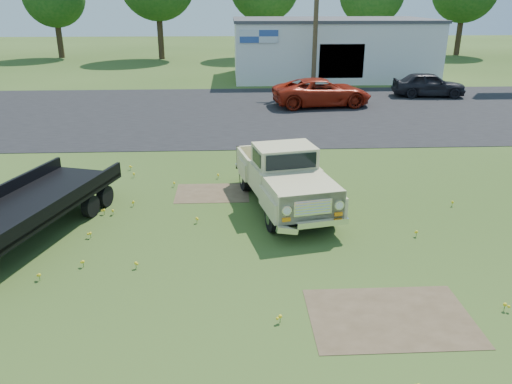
% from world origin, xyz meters
% --- Properties ---
extents(ground, '(140.00, 140.00, 0.00)m').
position_xyz_m(ground, '(0.00, 0.00, 0.00)').
color(ground, '#2F4917').
rests_on(ground, ground).
extents(asphalt_lot, '(90.00, 14.00, 0.02)m').
position_xyz_m(asphalt_lot, '(0.00, 15.00, 0.00)').
color(asphalt_lot, black).
rests_on(asphalt_lot, ground).
extents(dirt_patch_a, '(3.00, 2.00, 0.01)m').
position_xyz_m(dirt_patch_a, '(1.50, -3.00, 0.00)').
color(dirt_patch_a, brown).
rests_on(dirt_patch_a, ground).
extents(dirt_patch_b, '(2.20, 1.60, 0.01)m').
position_xyz_m(dirt_patch_b, '(-2.00, 3.50, 0.00)').
color(dirt_patch_b, brown).
rests_on(dirt_patch_b, ground).
extents(commercial_building, '(14.20, 8.20, 4.15)m').
position_xyz_m(commercial_building, '(6.00, 26.99, 2.10)').
color(commercial_building, silver).
rests_on(commercial_building, ground).
extents(utility_pole_mid, '(1.60, 0.30, 9.00)m').
position_xyz_m(utility_pole_mid, '(4.00, 22.00, 4.60)').
color(utility_pole_mid, '#3F321D').
rests_on(utility_pole_mid, ground).
extents(vintage_pickup_truck, '(2.86, 5.21, 1.79)m').
position_xyz_m(vintage_pickup_truck, '(0.06, 2.41, 0.90)').
color(vintage_pickup_truck, '#C8BC86').
rests_on(vintage_pickup_truck, ground).
extents(flatbed_trailer, '(3.80, 6.55, 1.69)m').
position_xyz_m(flatbed_trailer, '(-6.45, 0.93, 0.85)').
color(flatbed_trailer, black).
rests_on(flatbed_trailer, ground).
extents(red_pickup, '(5.55, 3.05, 1.47)m').
position_xyz_m(red_pickup, '(3.56, 16.31, 0.74)').
color(red_pickup, '#9B1F0E').
rests_on(red_pickup, ground).
extents(dark_sedan, '(4.33, 2.11, 1.42)m').
position_xyz_m(dark_sedan, '(10.39, 18.76, 0.71)').
color(dark_sedan, black).
rests_on(dark_sedan, ground).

